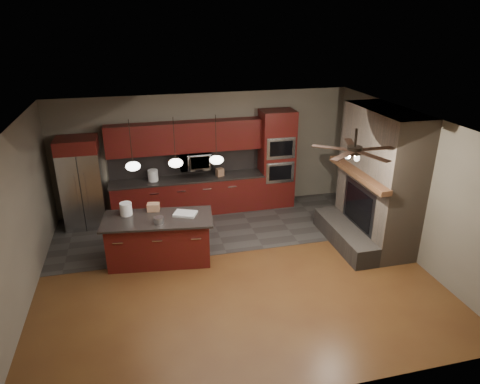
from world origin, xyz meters
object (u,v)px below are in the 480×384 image
object	(u,v)px
refrigerator	(82,183)
counter_box	(220,172)
microwave	(195,160)
paint_can	(159,220)
counter_bucket	(153,175)
white_bucket	(126,209)
paint_tray	(185,214)
kitchen_island	(159,239)
cardboard_box	(153,207)
oven_tower	(277,159)

from	to	relation	value
refrigerator	counter_box	distance (m)	3.09
microwave	paint_can	xyz separation A→B (m)	(-1.01, -2.31, -0.32)
refrigerator	counter_bucket	xyz separation A→B (m)	(1.54, 0.08, 0.01)
refrigerator	white_bucket	xyz separation A→B (m)	(0.94, -1.67, 0.02)
paint_tray	counter_bucket	distance (m)	2.08
microwave	white_bucket	world-z (taller)	microwave
counter_bucket	white_bucket	bearing A→B (deg)	-108.81
kitchen_island	paint_can	xyz separation A→B (m)	(0.01, -0.22, 0.52)
paint_tray	cardboard_box	world-z (taller)	cardboard_box
oven_tower	paint_can	bearing A→B (deg)	-143.02
refrigerator	paint_can	xyz separation A→B (m)	(1.51, -2.18, -0.04)
oven_tower	counter_box	world-z (taller)	oven_tower
white_bucket	paint_can	size ratio (longest dim) A/B	1.34
oven_tower	cardboard_box	size ratio (longest dim) A/B	10.25
paint_tray	cardboard_box	distance (m)	0.67
kitchen_island	white_bucket	size ratio (longest dim) A/B	8.76
counter_box	white_bucket	bearing A→B (deg)	-159.13
kitchen_island	refrigerator	bearing A→B (deg)	134.87
microwave	cardboard_box	bearing A→B (deg)	-121.85
oven_tower	cardboard_box	xyz separation A→B (m)	(-3.05, -1.68, -0.20)
kitchen_island	paint_tray	xyz separation A→B (m)	(0.52, 0.02, 0.48)
paint_tray	counter_box	world-z (taller)	counter_box
counter_box	microwave	bearing A→B (deg)	152.32
oven_tower	counter_bucket	world-z (taller)	oven_tower
kitchen_island	cardboard_box	xyz separation A→B (m)	(-0.05, 0.35, 0.53)
white_bucket	cardboard_box	distance (m)	0.52
white_bucket	oven_tower	bearing A→B (deg)	26.11
counter_box	paint_tray	bearing A→B (deg)	-135.95
paint_tray	counter_bucket	bearing A→B (deg)	127.74
oven_tower	counter_box	size ratio (longest dim) A/B	12.77
paint_can	oven_tower	bearing A→B (deg)	36.98
microwave	counter_box	world-z (taller)	microwave
refrigerator	kitchen_island	bearing A→B (deg)	-52.45
cardboard_box	white_bucket	bearing A→B (deg)	-162.71
paint_can	counter_box	size ratio (longest dim) A/B	0.97
oven_tower	microwave	distance (m)	1.98
paint_tray	kitchen_island	bearing A→B (deg)	-153.83
oven_tower	white_bucket	world-z (taller)	oven_tower
refrigerator	cardboard_box	world-z (taller)	refrigerator
white_bucket	cardboard_box	bearing A→B (deg)	7.83
cardboard_box	counter_box	bearing A→B (deg)	54.40
cardboard_box	counter_bucket	size ratio (longest dim) A/B	0.88
cardboard_box	paint_tray	bearing A→B (deg)	-20.62
paint_can	counter_bucket	world-z (taller)	counter_bucket
paint_tray	oven_tower	bearing A→B (deg)	63.16
kitchen_island	counter_box	bearing A→B (deg)	58.67
microwave	white_bucket	xyz separation A→B (m)	(-1.59, -1.80, -0.26)
refrigerator	cardboard_box	size ratio (longest dim) A/B	8.78
white_bucket	counter_box	distance (m)	2.74
microwave	counter_box	bearing A→B (deg)	-10.13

